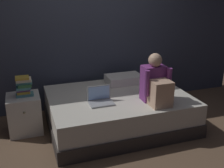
# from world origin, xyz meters

# --- Properties ---
(ground_plane) EXTENTS (8.00, 8.00, 0.00)m
(ground_plane) POSITION_xyz_m (0.00, 0.00, 0.00)
(ground_plane) COLOR brown
(wall_back) EXTENTS (5.60, 0.10, 2.70)m
(wall_back) POSITION_xyz_m (0.00, 1.20, 1.35)
(wall_back) COLOR #383D4C
(wall_back) RESTS_ON ground_plane
(bed) EXTENTS (2.00, 1.50, 0.48)m
(bed) POSITION_xyz_m (0.20, 0.30, 0.24)
(bed) COLOR #332D2B
(bed) RESTS_ON ground_plane
(nightstand) EXTENTS (0.44, 0.46, 0.54)m
(nightstand) POSITION_xyz_m (-1.10, 0.54, 0.27)
(nightstand) COLOR beige
(nightstand) RESTS_ON ground_plane
(person_sitting) EXTENTS (0.39, 0.44, 0.66)m
(person_sitting) POSITION_xyz_m (0.58, -0.10, 0.73)
(person_sitting) COLOR #75337A
(person_sitting) RESTS_ON bed
(laptop) EXTENTS (0.32, 0.23, 0.22)m
(laptop) POSITION_xyz_m (-0.13, 0.11, 0.53)
(laptop) COLOR #9EA0A5
(laptop) RESTS_ON bed
(pillow) EXTENTS (0.56, 0.36, 0.13)m
(pillow) POSITION_xyz_m (0.46, 0.75, 0.54)
(pillow) COLOR silver
(pillow) RESTS_ON bed
(book_stack) EXTENTS (0.23, 0.16, 0.27)m
(book_stack) POSITION_xyz_m (-1.07, 0.54, 0.68)
(book_stack) COLOR teal
(book_stack) RESTS_ON nightstand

